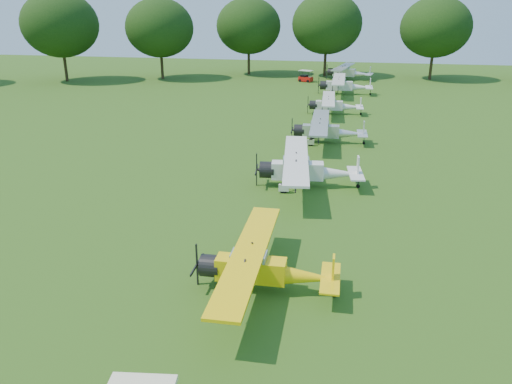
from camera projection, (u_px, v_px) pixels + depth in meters
ground at (283, 203)px, 29.12m from camera, size 160.00×160.00×0.00m
tree_belt at (355, 63)px, 25.76m from camera, size 137.36×130.27×14.52m
aircraft_2 at (262, 267)px, 19.79m from camera, size 5.86×9.32×1.84m
aircraft_3 at (306, 168)px, 31.28m from camera, size 6.81×10.82×2.12m
aircraft_4 at (327, 129)px, 41.45m from camera, size 6.33×10.08×1.99m
aircraft_5 at (333, 104)px, 52.59m from camera, size 5.90×9.39×1.85m
aircraft_6 at (344, 84)px, 64.38m from camera, size 7.02×11.16×2.20m
aircraft_7 at (348, 71)px, 76.88m from camera, size 7.25×11.49×2.26m
golf_cart at (305, 78)px, 75.36m from camera, size 2.28×1.84×1.71m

